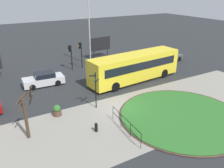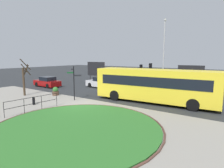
% 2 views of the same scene
% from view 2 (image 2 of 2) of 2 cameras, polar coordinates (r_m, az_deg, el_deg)
% --- Properties ---
extents(ground, '(120.00, 120.00, 0.00)m').
position_cam_2_polar(ground, '(16.47, -9.55, -6.68)').
color(ground, '#282B2D').
extents(sidewalk_paving, '(32.00, 8.28, 0.02)m').
position_cam_2_polar(sidewalk_paving, '(15.25, -14.47, -8.03)').
color(sidewalk_paving, gray).
rests_on(sidewalk_paving, ground).
extents(grass_island, '(10.06, 10.06, 0.10)m').
position_cam_2_polar(grass_island, '(11.63, -10.70, -12.93)').
color(grass_island, '#2D6B28').
rests_on(grass_island, ground).
extents(grass_kerb_ring, '(10.37, 10.37, 0.11)m').
position_cam_2_polar(grass_kerb_ring, '(11.63, -10.71, -12.91)').
color(grass_kerb_ring, brown).
rests_on(grass_kerb_ring, ground).
extents(signpost_directional, '(1.05, 1.01, 3.36)m').
position_cam_2_polar(signpost_directional, '(18.32, -11.73, 1.02)').
color(signpost_directional, black).
rests_on(signpost_directional, ground).
extents(bollard_foreground, '(0.24, 0.24, 0.74)m').
position_cam_2_polar(bollard_foreground, '(17.89, -23.13, -4.80)').
color(bollard_foreground, black).
rests_on(bollard_foreground, ground).
extents(railing_grass_edge, '(0.39, 4.26, 1.15)m').
position_cam_2_polar(railing_grass_edge, '(15.70, -23.29, -5.20)').
color(railing_grass_edge, black).
rests_on(railing_grass_edge, ground).
extents(bus_yellow, '(11.27, 3.38, 3.10)m').
position_cam_2_polar(bus_yellow, '(17.58, 12.94, -0.25)').
color(bus_yellow, yellow).
rests_on(bus_yellow, ground).
extents(car_near_lane, '(4.23, 1.89, 1.45)m').
position_cam_2_polar(car_near_lane, '(27.97, -19.44, 0.57)').
color(car_near_lane, maroon).
rests_on(car_near_lane, ground).
extents(car_far_lane, '(4.39, 2.00, 1.43)m').
position_cam_2_polar(car_far_lane, '(25.70, -3.40, 0.39)').
color(car_far_lane, silver).
rests_on(car_far_lane, ground).
extents(traffic_light_near, '(0.49, 0.26, 3.21)m').
position_cam_2_polar(traffic_light_near, '(26.05, 9.01, 4.14)').
color(traffic_light_near, black).
rests_on(traffic_light_near, ground).
extents(traffic_light_far, '(0.49, 0.26, 3.41)m').
position_cam_2_polar(traffic_light_far, '(25.47, 11.86, 4.30)').
color(traffic_light_far, black).
rests_on(traffic_light_far, ground).
extents(lamppost_tall, '(0.32, 0.32, 9.05)m').
position_cam_2_polar(lamppost_tall, '(25.24, 15.75, 9.39)').
color(lamppost_tall, '#B7B7BC').
rests_on(lamppost_tall, ground).
extents(billboard_left, '(3.59, 0.49, 3.38)m').
position_cam_2_polar(billboard_left, '(32.85, -4.96, 4.63)').
color(billboard_left, black).
rests_on(billboard_left, ground).
extents(billboard_right, '(3.33, 0.48, 3.13)m').
position_cam_2_polar(billboard_right, '(27.02, 23.22, 3.13)').
color(billboard_right, black).
rests_on(billboard_right, ground).
extents(planter_near_signpost, '(0.71, 0.71, 0.97)m').
position_cam_2_polar(planter_near_signpost, '(21.38, -17.12, -2.24)').
color(planter_near_signpost, brown).
rests_on(planter_near_signpost, ground).
extents(street_tree_bare, '(1.11, 1.18, 4.07)m').
position_cam_2_polar(street_tree_bare, '(22.30, -25.53, 1.73)').
color(street_tree_bare, '#423323').
rests_on(street_tree_bare, ground).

